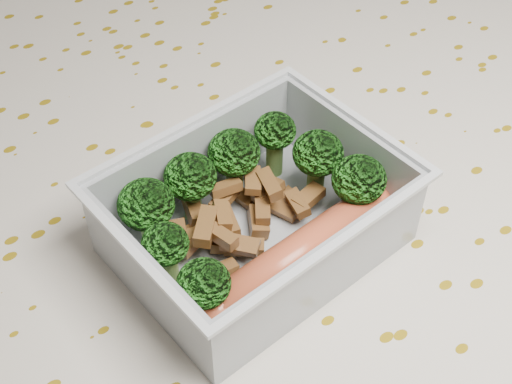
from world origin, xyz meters
TOP-DOWN VIEW (x-y plane):
  - dining_table at (0.00, 0.00)m, footprint 1.40×0.90m
  - tablecloth at (0.00, 0.00)m, footprint 1.46×0.96m
  - lunch_container at (-0.01, -0.02)m, footprint 0.19×0.15m
  - broccoli_florets at (-0.01, -0.00)m, footprint 0.16×0.11m
  - meat_pile at (-0.01, -0.01)m, footprint 0.11×0.07m
  - sausage at (-0.00, -0.06)m, footprint 0.16×0.04m

SIDE VIEW (x-z plane):
  - dining_table at x=0.00m, z-range 0.29..1.04m
  - tablecloth at x=0.00m, z-range 0.62..0.81m
  - meat_pile at x=-0.01m, z-range 0.76..0.79m
  - sausage at x=0.00m, z-range 0.76..0.79m
  - lunch_container at x=-0.01m, z-range 0.75..0.81m
  - broccoli_florets at x=-0.01m, z-range 0.77..0.82m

